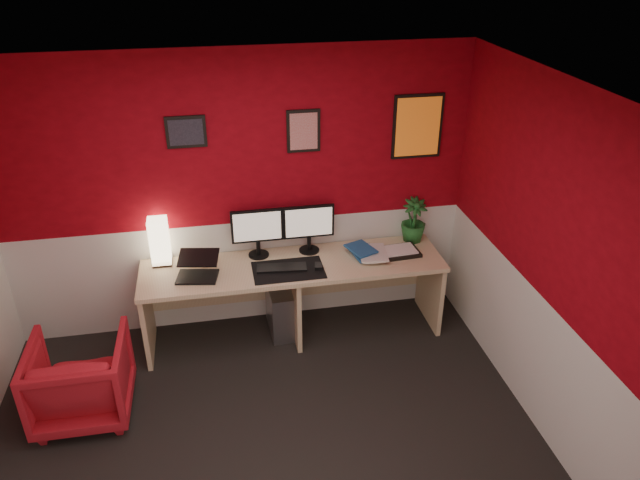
{
  "coord_description": "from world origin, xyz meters",
  "views": [
    {
      "loc": [
        -0.21,
        -3.01,
        3.34
      ],
      "look_at": [
        0.6,
        1.21,
        1.05
      ],
      "focal_mm": 33.71,
      "sensor_mm": 36.0,
      "label": 1
    }
  ],
  "objects_px": {
    "shoji_lamp": "(160,243)",
    "armchair": "(81,378)",
    "desk": "(294,300)",
    "pc_tower": "(280,309)",
    "laptop": "(196,266)",
    "monitor_right": "(309,222)",
    "zen_tray": "(399,252)",
    "potted_plant": "(414,220)",
    "monitor_left": "(257,226)"
  },
  "relations": [
    {
      "from": "laptop",
      "to": "pc_tower",
      "type": "height_order",
      "value": "laptop"
    },
    {
      "from": "shoji_lamp",
      "to": "armchair",
      "type": "height_order",
      "value": "shoji_lamp"
    },
    {
      "from": "laptop",
      "to": "monitor_left",
      "type": "bearing_deg",
      "value": 37.97
    },
    {
      "from": "pc_tower",
      "to": "armchair",
      "type": "bearing_deg",
      "value": -156.98
    },
    {
      "from": "potted_plant",
      "to": "pc_tower",
      "type": "bearing_deg",
      "value": -173.22
    },
    {
      "from": "laptop",
      "to": "armchair",
      "type": "xyz_separation_m",
      "value": [
        -0.9,
        -0.61,
        -0.52
      ]
    },
    {
      "from": "shoji_lamp",
      "to": "potted_plant",
      "type": "distance_m",
      "value": 2.25
    },
    {
      "from": "desk",
      "to": "monitor_right",
      "type": "bearing_deg",
      "value": 49.8
    },
    {
      "from": "desk",
      "to": "potted_plant",
      "type": "distance_m",
      "value": 1.3
    },
    {
      "from": "monitor_right",
      "to": "zen_tray",
      "type": "xyz_separation_m",
      "value": [
        0.77,
        -0.2,
        -0.28
      ]
    },
    {
      "from": "monitor_left",
      "to": "potted_plant",
      "type": "distance_m",
      "value": 1.42
    },
    {
      "from": "laptop",
      "to": "armchair",
      "type": "height_order",
      "value": "laptop"
    },
    {
      "from": "monitor_left",
      "to": "armchair",
      "type": "distance_m",
      "value": 1.83
    },
    {
      "from": "monitor_left",
      "to": "monitor_right",
      "type": "relative_size",
      "value": 1.0
    },
    {
      "from": "desk",
      "to": "potted_plant",
      "type": "height_order",
      "value": "potted_plant"
    },
    {
      "from": "desk",
      "to": "potted_plant",
      "type": "bearing_deg",
      "value": 11.19
    },
    {
      "from": "armchair",
      "to": "monitor_left",
      "type": "bearing_deg",
      "value": -147.79
    },
    {
      "from": "monitor_left",
      "to": "zen_tray",
      "type": "distance_m",
      "value": 1.27
    },
    {
      "from": "monitor_right",
      "to": "laptop",
      "type": "bearing_deg",
      "value": -164.22
    },
    {
      "from": "zen_tray",
      "to": "potted_plant",
      "type": "relative_size",
      "value": 0.85
    },
    {
      "from": "armchair",
      "to": "zen_tray",
      "type": "bearing_deg",
      "value": -164.92
    },
    {
      "from": "monitor_right",
      "to": "zen_tray",
      "type": "distance_m",
      "value": 0.84
    },
    {
      "from": "potted_plant",
      "to": "monitor_right",
      "type": "bearing_deg",
      "value": -178.81
    },
    {
      "from": "monitor_left",
      "to": "armchair",
      "type": "relative_size",
      "value": 0.82
    },
    {
      "from": "monitor_right",
      "to": "pc_tower",
      "type": "xyz_separation_m",
      "value": [
        -0.3,
        -0.13,
        -0.8
      ]
    },
    {
      "from": "shoji_lamp",
      "to": "potted_plant",
      "type": "xyz_separation_m",
      "value": [
        2.25,
        -0.0,
        0.0
      ]
    },
    {
      "from": "potted_plant",
      "to": "pc_tower",
      "type": "relative_size",
      "value": 0.91
    },
    {
      "from": "monitor_left",
      "to": "laptop",
      "type": "bearing_deg",
      "value": -152.36
    },
    {
      "from": "shoji_lamp",
      "to": "monitor_right",
      "type": "xyz_separation_m",
      "value": [
        1.28,
        -0.02,
        0.09
      ]
    },
    {
      "from": "shoji_lamp",
      "to": "potted_plant",
      "type": "height_order",
      "value": "potted_plant"
    },
    {
      "from": "monitor_right",
      "to": "armchair",
      "type": "relative_size",
      "value": 0.82
    },
    {
      "from": "zen_tray",
      "to": "laptop",
      "type": "bearing_deg",
      "value": -177.29
    },
    {
      "from": "desk",
      "to": "laptop",
      "type": "height_order",
      "value": "laptop"
    },
    {
      "from": "monitor_left",
      "to": "zen_tray",
      "type": "bearing_deg",
      "value": -9.18
    },
    {
      "from": "shoji_lamp",
      "to": "laptop",
      "type": "distance_m",
      "value": 0.43
    },
    {
      "from": "desk",
      "to": "monitor_right",
      "type": "relative_size",
      "value": 4.48
    },
    {
      "from": "laptop",
      "to": "potted_plant",
      "type": "relative_size",
      "value": 0.81
    },
    {
      "from": "laptop",
      "to": "monitor_right",
      "type": "distance_m",
      "value": 1.04
    },
    {
      "from": "desk",
      "to": "shoji_lamp",
      "type": "xyz_separation_m",
      "value": [
        -1.11,
        0.23,
        0.56
      ]
    },
    {
      "from": "desk",
      "to": "armchair",
      "type": "height_order",
      "value": "desk"
    },
    {
      "from": "armchair",
      "to": "monitor_right",
      "type": "bearing_deg",
      "value": -154.35
    },
    {
      "from": "desk",
      "to": "armchair",
      "type": "xyz_separation_m",
      "value": [
        -1.72,
        -0.68,
        -0.04
      ]
    },
    {
      "from": "laptop",
      "to": "monitor_right",
      "type": "height_order",
      "value": "monitor_right"
    },
    {
      "from": "monitor_left",
      "to": "pc_tower",
      "type": "height_order",
      "value": "monitor_left"
    },
    {
      "from": "laptop",
      "to": "armchair",
      "type": "relative_size",
      "value": 0.47
    },
    {
      "from": "laptop",
      "to": "shoji_lamp",
      "type": "bearing_deg",
      "value": 144.48
    },
    {
      "from": "shoji_lamp",
      "to": "laptop",
      "type": "bearing_deg",
      "value": -45.85
    },
    {
      "from": "desk",
      "to": "pc_tower",
      "type": "bearing_deg",
      "value": 148.01
    },
    {
      "from": "desk",
      "to": "laptop",
      "type": "bearing_deg",
      "value": -174.87
    },
    {
      "from": "monitor_right",
      "to": "pc_tower",
      "type": "height_order",
      "value": "monitor_right"
    }
  ]
}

